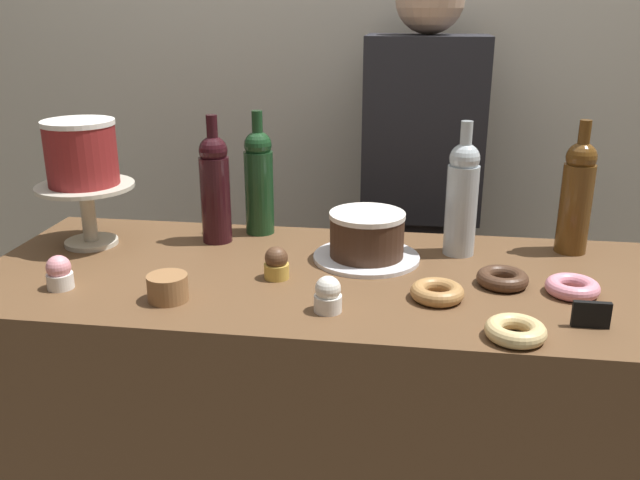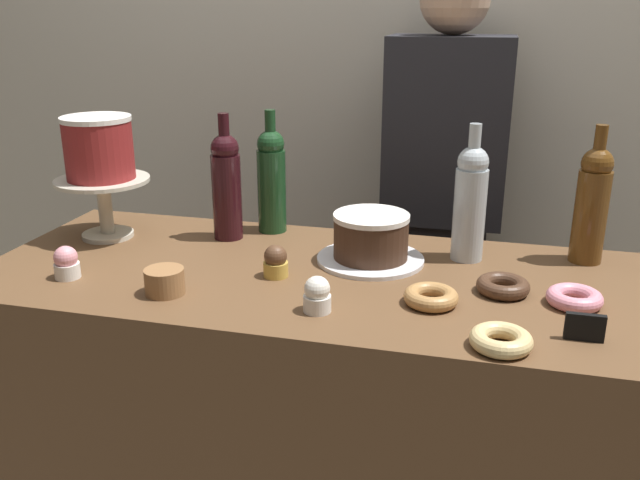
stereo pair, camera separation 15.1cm
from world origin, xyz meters
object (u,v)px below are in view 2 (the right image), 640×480
at_px(donut_glazed, 501,340).
at_px(cookie_stack, 165,281).
at_px(cupcake_chocolate, 276,262).
at_px(price_sign_chalkboard, 585,327).
at_px(cupcake_vanilla, 317,295).
at_px(donut_pink, 574,298).
at_px(cake_stand_pedestal, 104,197).
at_px(white_layer_cake, 99,148).
at_px(donut_chocolate, 503,286).
at_px(cupcake_strawberry, 66,263).
at_px(wine_bottle_clear, 470,201).
at_px(donut_maple, 431,297).
at_px(wine_bottle_green, 271,179).
at_px(wine_bottle_dark_red, 226,184).
at_px(barista_figure, 441,222).
at_px(wine_bottle_amber, 592,203).
at_px(chocolate_round_cake, 371,236).

distance_m(donut_glazed, cookie_stack, 0.69).
height_order(cupcake_chocolate, price_sign_chalkboard, cupcake_chocolate).
height_order(cupcake_vanilla, donut_pink, cupcake_vanilla).
distance_m(cake_stand_pedestal, donut_glazed, 1.08).
xyz_separation_m(white_layer_cake, donut_glazed, (1.01, -0.38, -0.22)).
distance_m(cake_stand_pedestal, donut_chocolate, 1.02).
bearing_deg(donut_chocolate, white_layer_cake, 173.06).
distance_m(cupcake_vanilla, cupcake_strawberry, 0.59).
bearing_deg(donut_pink, white_layer_cake, 172.52).
bearing_deg(wine_bottle_clear, donut_maple, -101.21).
distance_m(wine_bottle_green, donut_chocolate, 0.68).
relative_size(cake_stand_pedestal, wine_bottle_dark_red, 0.74).
distance_m(donut_pink, barista_figure, 0.78).
distance_m(wine_bottle_amber, donut_glazed, 0.55).
height_order(cupcake_chocolate, cupcake_strawberry, same).
bearing_deg(donut_maple, cake_stand_pedestal, 165.88).
bearing_deg(cupcake_vanilla, wine_bottle_amber, 38.13).
bearing_deg(cake_stand_pedestal, barista_figure, 33.75).
bearing_deg(cupcake_vanilla, barista_figure, 78.33).
distance_m(wine_bottle_dark_red, donut_pink, 0.88).
bearing_deg(donut_chocolate, wine_bottle_dark_red, 164.29).
relative_size(wine_bottle_dark_red, cookie_stack, 3.87).
bearing_deg(barista_figure, donut_glazed, -79.24).
bearing_deg(barista_figure, wine_bottle_green, -136.98).
relative_size(chocolate_round_cake, wine_bottle_amber, 0.55).
relative_size(cookie_stack, barista_figure, 0.05).
bearing_deg(donut_glazed, wine_bottle_clear, 100.41).
relative_size(white_layer_cake, wine_bottle_dark_red, 0.54).
relative_size(cupcake_vanilla, donut_maple, 0.66).
height_order(cake_stand_pedestal, wine_bottle_amber, wine_bottle_amber).
bearing_deg(price_sign_chalkboard, cake_stand_pedestal, 165.08).
distance_m(wine_bottle_dark_red, cupcake_vanilla, 0.52).
bearing_deg(donut_glazed, price_sign_chalkboard, 25.14).
xyz_separation_m(wine_bottle_dark_red, cookie_stack, (0.01, -0.38, -0.12)).
relative_size(cake_stand_pedestal, donut_pink, 2.14).
bearing_deg(price_sign_chalkboard, wine_bottle_clear, 121.25).
bearing_deg(wine_bottle_dark_red, donut_chocolate, -15.71).
relative_size(cupcake_chocolate, donut_glazed, 0.66).
xyz_separation_m(chocolate_round_cake, donut_maple, (0.16, -0.21, -0.05)).
height_order(wine_bottle_green, cupcake_vanilla, wine_bottle_green).
bearing_deg(donut_maple, wine_bottle_green, 140.87).
bearing_deg(cookie_stack, wine_bottle_amber, 25.71).
bearing_deg(donut_pink, cake_stand_pedestal, 172.52).
height_order(cupcake_vanilla, cookie_stack, cupcake_vanilla).
xyz_separation_m(donut_maple, barista_figure, (-0.04, 0.77, -0.08)).
bearing_deg(wine_bottle_green, cupcake_strawberry, -128.04).
xyz_separation_m(cupcake_chocolate, cupcake_strawberry, (-0.45, -0.12, 0.00)).
xyz_separation_m(cake_stand_pedestal, wine_bottle_green, (0.40, 0.16, 0.04)).
distance_m(cake_stand_pedestal, white_layer_cake, 0.13).
relative_size(cake_stand_pedestal, chocolate_round_cake, 1.34).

